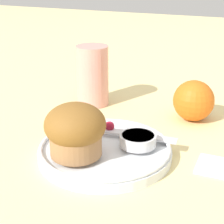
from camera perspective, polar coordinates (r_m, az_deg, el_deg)
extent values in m
plane|color=beige|center=(0.56, -1.06, -6.78)|extent=(3.00, 3.00, 0.00)
cylinder|color=white|center=(0.55, -1.44, -6.29)|extent=(0.20, 0.20, 0.01)
torus|color=white|center=(0.55, -1.45, -5.37)|extent=(0.19, 0.19, 0.01)
cylinder|color=#9E7047|center=(0.52, -5.53, -4.54)|extent=(0.07, 0.07, 0.04)
ellipsoid|color=brown|center=(0.51, -5.64, -1.94)|extent=(0.08, 0.08, 0.06)
cylinder|color=silver|center=(0.54, 3.96, -4.25)|extent=(0.05, 0.05, 0.02)
cylinder|color=white|center=(0.54, 3.98, -3.68)|extent=(0.05, 0.05, 0.00)
sphere|color=maroon|center=(0.59, -1.67, -1.95)|extent=(0.02, 0.02, 0.02)
sphere|color=maroon|center=(0.59, -0.38, -2.18)|extent=(0.02, 0.02, 0.02)
cube|color=silver|center=(0.58, 0.71, -3.11)|extent=(0.19, 0.03, 0.00)
sphere|color=orange|center=(0.68, 12.33, 1.70)|extent=(0.07, 0.07, 0.07)
cylinder|color=#E5998C|center=(0.73, -2.98, 5.54)|extent=(0.06, 0.06, 0.12)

